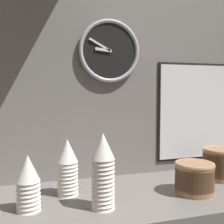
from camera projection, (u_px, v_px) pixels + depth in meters
The scene contains 9 objects.
ground_plane at pixel (125, 198), 1.20m from camera, with size 1.60×0.56×0.04m, color slate.
wall_tiled_back at pixel (108, 73), 1.41m from camera, with size 1.60×0.03×1.05m.
cup_stack_left at pixel (28, 183), 1.02m from camera, with size 0.09×0.09×0.21m.
cup_stack_center at pixel (103, 171), 1.04m from camera, with size 0.09×0.09×0.28m.
cup_stack_center_left at pixel (68, 167), 1.17m from camera, with size 0.09×0.09×0.24m.
bowl_stack_far_right at pixel (220, 163), 1.39m from camera, with size 0.17×0.17×0.15m.
bowl_stack_right at pixel (194, 177), 1.20m from camera, with size 0.17×0.17×0.13m.
wall_clock at pixel (110, 51), 1.37m from camera, with size 0.31×0.03×0.31m.
menu_board at pixel (194, 112), 1.55m from camera, with size 0.43×0.01×0.53m.
Camera 1 is at (-0.39, -1.10, 0.44)m, focal length 45.00 mm.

